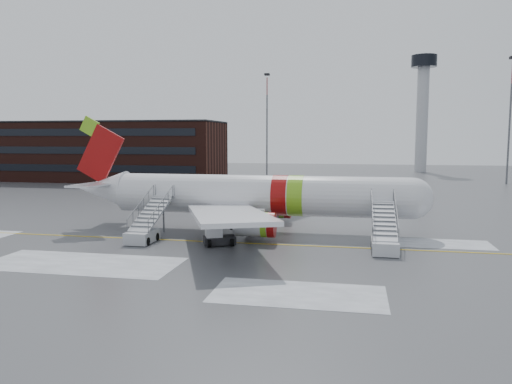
% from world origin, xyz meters
% --- Properties ---
extents(ground, '(260.00, 260.00, 0.00)m').
position_xyz_m(ground, '(0.00, 0.00, 0.00)').
color(ground, '#494C4F').
rests_on(ground, ground).
extents(airliner, '(35.03, 32.97, 11.18)m').
position_xyz_m(airliner, '(3.24, 4.80, 3.42)').
color(airliner, white).
rests_on(airliner, ground).
extents(airstair_fwd, '(2.05, 7.70, 3.48)m').
position_xyz_m(airstair_fwd, '(15.47, -1.73, 1.06)').
color(airstair_fwd, silver).
rests_on(airstair_fwd, ground).
extents(airstair_aft, '(2.05, 7.70, 3.48)m').
position_xyz_m(airstair_aft, '(-4.74, -1.73, 1.06)').
color(airstair_aft, '#ADAFB4').
rests_on(airstair_aft, ground).
extents(pushback_tug, '(2.98, 2.69, 1.51)m').
position_xyz_m(pushback_tug, '(1.89, -2.25, 0.67)').
color(pushback_tug, black).
rests_on(pushback_tug, ground).
extents(terminal_building, '(62.00, 16.11, 12.30)m').
position_xyz_m(terminal_building, '(-45.00, 54.98, 6.20)').
color(terminal_building, '#3F1E16').
rests_on(terminal_building, ground).
extents(control_tower, '(6.40, 6.40, 30.00)m').
position_xyz_m(control_tower, '(30.00, 95.00, 18.75)').
color(control_tower, '#B2B5BA').
rests_on(control_tower, ground).
extents(light_mast_far_ne, '(1.20, 1.20, 24.25)m').
position_xyz_m(light_mast_far_ne, '(42.00, 62.00, 13.84)').
color(light_mast_far_ne, '#595B60').
rests_on(light_mast_far_ne, ground).
extents(light_mast_far_n, '(1.20, 1.20, 24.25)m').
position_xyz_m(light_mast_far_n, '(-8.00, 78.00, 13.84)').
color(light_mast_far_n, '#595B60').
rests_on(light_mast_far_n, ground).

